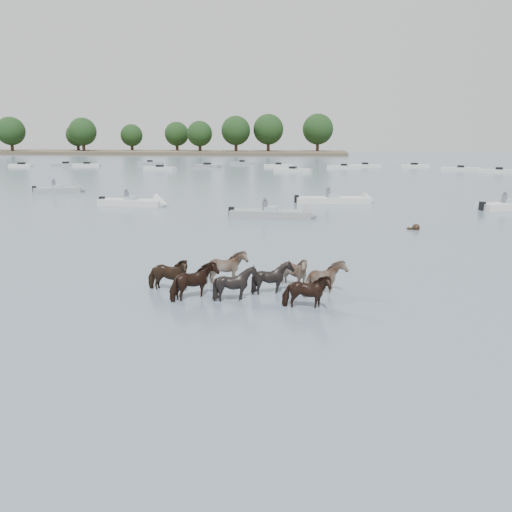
# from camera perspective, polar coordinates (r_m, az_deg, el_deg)

# --- Properties ---
(ground) EXTENTS (400.00, 400.00, 0.00)m
(ground) POSITION_cam_1_polar(r_m,az_deg,el_deg) (15.63, -5.37, -6.48)
(ground) COLOR #4B5D6C
(ground) RESTS_ON ground
(shoreline) EXTENTS (160.00, 30.00, 1.00)m
(shoreline) POSITION_cam_1_polar(r_m,az_deg,el_deg) (180.05, -16.95, 10.87)
(shoreline) COLOR #4C4233
(shoreline) RESTS_ON ground
(pony_herd) EXTENTS (7.01, 3.73, 1.37)m
(pony_herd) POSITION_cam_1_polar(r_m,az_deg,el_deg) (17.47, -0.80, -2.64)
(pony_herd) COLOR black
(pony_herd) RESTS_ON ground
(swimming_pony) EXTENTS (0.72, 0.44, 0.44)m
(swimming_pony) POSITION_cam_1_polar(r_m,az_deg,el_deg) (31.22, 17.11, 2.98)
(swimming_pony) COLOR black
(swimming_pony) RESTS_ON ground
(motorboat_a) EXTENTS (5.74, 2.12, 1.92)m
(motorboat_a) POSITION_cam_1_polar(r_m,az_deg,el_deg) (41.31, -12.55, 5.72)
(motorboat_a) COLOR silver
(motorboat_a) RESTS_ON ground
(motorboat_b) EXTENTS (5.98, 1.74, 1.92)m
(motorboat_b) POSITION_cam_1_polar(r_m,az_deg,el_deg) (34.35, 2.97, 4.60)
(motorboat_b) COLOR gray
(motorboat_b) RESTS_ON ground
(motorboat_c) EXTENTS (6.59, 2.46, 1.92)m
(motorboat_c) POSITION_cam_1_polar(r_m,az_deg,el_deg) (42.71, 9.54, 6.07)
(motorboat_c) COLOR silver
(motorboat_c) RESTS_ON ground
(motorboat_f) EXTENTS (4.98, 3.16, 1.92)m
(motorboat_f) POSITION_cam_1_polar(r_m,az_deg,el_deg) (53.95, -20.18, 6.86)
(motorboat_f) COLOR gray
(motorboat_f) RESTS_ON ground
(distant_flotilla) EXTENTS (105.51, 23.81, 0.93)m
(distant_flotilla) POSITION_cam_1_polar(r_m,az_deg,el_deg) (90.64, 5.60, 9.73)
(distant_flotilla) COLOR silver
(distant_flotilla) RESTS_ON ground
(treeline) EXTENTS (147.04, 22.55, 12.54)m
(treeline) POSITION_cam_1_polar(r_m,az_deg,el_deg) (177.30, -14.94, 13.02)
(treeline) COLOR #382619
(treeline) RESTS_ON ground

